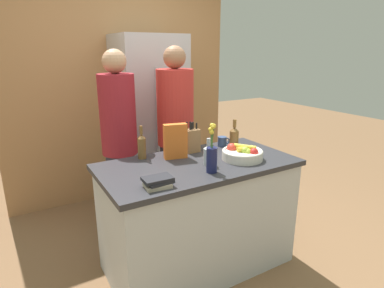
% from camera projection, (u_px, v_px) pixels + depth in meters
% --- Properties ---
extents(ground_plane, '(14.00, 14.00, 0.00)m').
position_uv_depth(ground_plane, '(198.00, 263.00, 2.68)').
color(ground_plane, brown).
extents(kitchen_island, '(1.49, 0.77, 0.90)m').
position_uv_depth(kitchen_island, '(198.00, 215.00, 2.56)').
color(kitchen_island, silver).
rests_on(kitchen_island, ground_plane).
extents(back_wall_wood, '(2.69, 0.12, 2.60)m').
position_uv_depth(back_wall_wood, '(122.00, 87.00, 3.74)').
color(back_wall_wood, '#AD7A4C').
rests_on(back_wall_wood, ground_plane).
extents(refrigerator, '(0.71, 0.62, 1.87)m').
position_uv_depth(refrigerator, '(151.00, 121.00, 3.64)').
color(refrigerator, '#B7B7BC').
rests_on(refrigerator, ground_plane).
extents(fruit_bowl, '(0.32, 0.32, 0.11)m').
position_uv_depth(fruit_bowl, '(243.00, 153.00, 2.49)').
color(fruit_bowl, silver).
rests_on(fruit_bowl, kitchen_island).
extents(knife_block, '(0.12, 0.10, 0.26)m').
position_uv_depth(knife_block, '(191.00, 140.00, 2.66)').
color(knife_block, olive).
rests_on(knife_block, kitchen_island).
extents(flower_vase, '(0.08, 0.08, 0.35)m').
position_uv_depth(flower_vase, '(212.00, 155.00, 2.20)').
color(flower_vase, '#191E4C').
rests_on(flower_vase, kitchen_island).
extents(cereal_box, '(0.19, 0.10, 0.27)m').
position_uv_depth(cereal_box, '(175.00, 141.00, 2.49)').
color(cereal_box, orange).
rests_on(cereal_box, kitchen_island).
extents(coffee_mug, '(0.11, 0.08, 0.08)m').
position_uv_depth(coffee_mug, '(222.00, 141.00, 2.83)').
color(coffee_mug, '#334770').
rests_on(coffee_mug, kitchen_island).
extents(book_stack, '(0.19, 0.15, 0.06)m').
position_uv_depth(book_stack, '(158.00, 182.00, 1.99)').
color(book_stack, '#B7A88E').
rests_on(book_stack, kitchen_island).
extents(bottle_oil, '(0.08, 0.08, 0.26)m').
position_uv_depth(bottle_oil, '(234.00, 138.00, 2.72)').
color(bottle_oil, brown).
rests_on(bottle_oil, kitchen_island).
extents(bottle_vinegar, '(0.07, 0.07, 0.20)m').
position_uv_depth(bottle_vinegar, '(208.00, 154.00, 2.35)').
color(bottle_vinegar, '#B2BCC1').
rests_on(bottle_vinegar, kitchen_island).
extents(bottle_wine, '(0.06, 0.06, 0.26)m').
position_uv_depth(bottle_wine, '(142.00, 146.00, 2.49)').
color(bottle_wine, brown).
rests_on(bottle_wine, kitchen_island).
extents(person_at_sink, '(0.31, 0.31, 1.73)m').
position_uv_depth(person_at_sink, '(119.00, 137.00, 2.82)').
color(person_at_sink, '#383842').
rests_on(person_at_sink, ground_plane).
extents(person_in_blue, '(0.34, 0.34, 1.75)m').
position_uv_depth(person_in_blue, '(176.00, 129.00, 3.04)').
color(person_in_blue, '#383842').
rests_on(person_in_blue, ground_plane).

